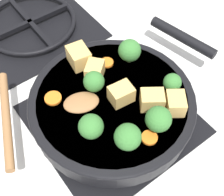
# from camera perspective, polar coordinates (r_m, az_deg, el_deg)

# --- Properties ---
(ground_plane) EXTENTS (2.40, 2.40, 0.00)m
(ground_plane) POSITION_cam_1_polar(r_m,az_deg,el_deg) (0.67, 0.00, -3.98)
(ground_plane) COLOR silver
(front_burner_grate) EXTENTS (0.31, 0.31, 0.03)m
(front_burner_grate) POSITION_cam_1_polar(r_m,az_deg,el_deg) (0.66, 0.00, -3.43)
(front_burner_grate) COLOR black
(front_burner_grate) RESTS_ON ground_plane
(rear_burner_grate) EXTENTS (0.31, 0.31, 0.03)m
(rear_burner_grate) POSITION_cam_1_polar(r_m,az_deg,el_deg) (0.87, -14.66, 12.85)
(rear_burner_grate) COLOR black
(rear_burner_grate) RESTS_ON ground_plane
(skillet_pan) EXTENTS (0.43, 0.33, 0.05)m
(skillet_pan) POSITION_cam_1_polar(r_m,az_deg,el_deg) (0.62, 0.14, -1.11)
(skillet_pan) COLOR black
(skillet_pan) RESTS_ON front_burner_grate
(wooden_spoon) EXTENTS (0.22, 0.20, 0.02)m
(wooden_spoon) POSITION_cam_1_polar(r_m,az_deg,el_deg) (0.59, -12.78, -2.30)
(wooden_spoon) COLOR olive
(wooden_spoon) RESTS_ON skillet_pan
(tofu_cube_center_large) EXTENTS (0.05, 0.04, 0.03)m
(tofu_cube_center_large) POSITION_cam_1_polar(r_m,az_deg,el_deg) (0.59, 1.69, 0.74)
(tofu_cube_center_large) COLOR tan
(tofu_cube_center_large) RESTS_ON skillet_pan
(tofu_cube_near_handle) EXTENTS (0.05, 0.05, 0.03)m
(tofu_cube_near_handle) POSITION_cam_1_polar(r_m,az_deg,el_deg) (0.58, 11.52, -0.97)
(tofu_cube_near_handle) COLOR tan
(tofu_cube_near_handle) RESTS_ON skillet_pan
(tofu_cube_east_chunk) EXTENTS (0.06, 0.05, 0.03)m
(tofu_cube_east_chunk) POSITION_cam_1_polar(r_m,az_deg,el_deg) (0.58, 7.33, -0.37)
(tofu_cube_east_chunk) COLOR tan
(tofu_cube_east_chunk) RESTS_ON skillet_pan
(tofu_cube_west_chunk) EXTENTS (0.05, 0.05, 0.04)m
(tofu_cube_west_chunk) POSITION_cam_1_polar(r_m,az_deg,el_deg) (0.65, -5.95, 7.61)
(tofu_cube_west_chunk) COLOR tan
(tofu_cube_west_chunk) RESTS_ON skillet_pan
(tofu_cube_back_piece) EXTENTS (0.05, 0.05, 0.03)m
(tofu_cube_back_piece) POSITION_cam_1_polar(r_m,az_deg,el_deg) (0.62, -3.17, 5.01)
(tofu_cube_back_piece) COLOR tan
(tofu_cube_back_piece) RESTS_ON skillet_pan
(broccoli_floret_near_spoon) EXTENTS (0.04, 0.04, 0.04)m
(broccoli_floret_near_spoon) POSITION_cam_1_polar(r_m,az_deg,el_deg) (0.60, 10.96, 2.78)
(broccoli_floret_near_spoon) COLOR #709956
(broccoli_floret_near_spoon) RESTS_ON skillet_pan
(broccoli_floret_center_top) EXTENTS (0.05, 0.05, 0.05)m
(broccoli_floret_center_top) POSITION_cam_1_polar(r_m,az_deg,el_deg) (0.55, 8.48, -3.87)
(broccoli_floret_center_top) COLOR #709956
(broccoli_floret_center_top) RESTS_ON skillet_pan
(broccoli_floret_east_rim) EXTENTS (0.04, 0.04, 0.05)m
(broccoli_floret_east_rim) POSITION_cam_1_polar(r_m,az_deg,el_deg) (0.53, -3.86, -5.24)
(broccoli_floret_east_rim) COLOR #709956
(broccoli_floret_east_rim) RESTS_ON skillet_pan
(broccoli_floret_west_rim) EXTENTS (0.04, 0.04, 0.05)m
(broccoli_floret_west_rim) POSITION_cam_1_polar(r_m,az_deg,el_deg) (0.59, -3.33, 3.00)
(broccoli_floret_west_rim) COLOR #709956
(broccoli_floret_west_rim) RESTS_ON skillet_pan
(broccoli_floret_north_edge) EXTENTS (0.05, 0.05, 0.05)m
(broccoli_floret_north_edge) POSITION_cam_1_polar(r_m,az_deg,el_deg) (0.52, 2.90, -7.15)
(broccoli_floret_north_edge) COLOR #709956
(broccoli_floret_north_edge) RESTS_ON skillet_pan
(broccoli_floret_south_cluster) EXTENTS (0.05, 0.05, 0.05)m
(broccoli_floret_south_cluster) POSITION_cam_1_polar(r_m,az_deg,el_deg) (0.64, 3.24, 8.64)
(broccoli_floret_south_cluster) COLOR #709956
(broccoli_floret_south_cluster) RESTS_ON skillet_pan
(carrot_slice_orange_thin) EXTENTS (0.03, 0.03, 0.01)m
(carrot_slice_orange_thin) POSITION_cam_1_polar(r_m,az_deg,el_deg) (0.61, -10.72, -0.04)
(carrot_slice_orange_thin) COLOR orange
(carrot_slice_orange_thin) RESTS_ON skillet_pan
(carrot_slice_near_center) EXTENTS (0.03, 0.03, 0.01)m
(carrot_slice_near_center) POSITION_cam_1_polar(r_m,az_deg,el_deg) (0.66, -0.94, 6.49)
(carrot_slice_near_center) COLOR orange
(carrot_slice_near_center) RESTS_ON skillet_pan
(carrot_slice_edge_slice) EXTENTS (0.03, 0.03, 0.01)m
(carrot_slice_edge_slice) POSITION_cam_1_polar(r_m,az_deg,el_deg) (0.55, 6.58, -7.41)
(carrot_slice_edge_slice) COLOR orange
(carrot_slice_edge_slice) RESTS_ON skillet_pan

